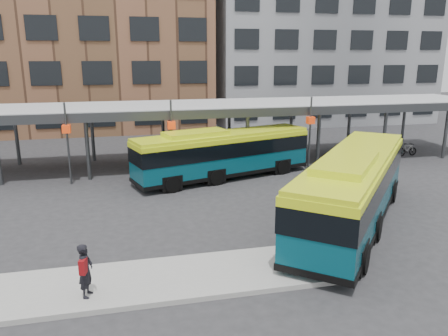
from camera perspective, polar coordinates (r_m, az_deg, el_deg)
ground at (r=18.90m, az=5.95°, el=-8.63°), size 120.00×120.00×0.00m
boarding_island at (r=15.27m, az=-10.70°, el=-14.42°), size 14.00×3.00×0.18m
canopy at (r=30.01m, az=-1.96°, el=7.89°), size 40.00×6.53×4.80m
building_brick at (r=48.69m, az=-18.93°, el=18.12°), size 26.00×14.00×22.00m
building_grey at (r=53.11m, az=11.73°, el=17.15°), size 24.00×14.00×20.00m
bus_front at (r=20.03m, az=16.54°, el=-2.31°), size 10.14×11.38×3.47m
bus_rear at (r=26.65m, az=-0.18°, el=2.02°), size 11.42×5.59×3.09m
pedestrian at (r=14.32m, az=-17.63°, el=-12.60°), size 0.55×0.71×1.73m
bike_rack at (r=34.70m, az=19.58°, el=2.23°), size 5.63×1.30×1.06m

